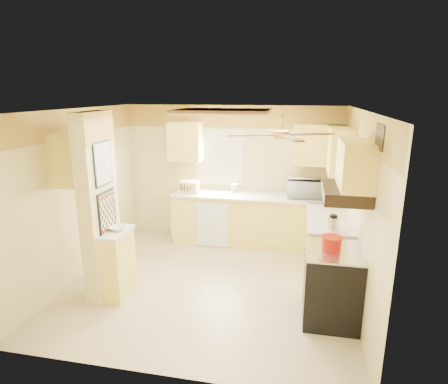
% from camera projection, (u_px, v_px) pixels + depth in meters
% --- Properties ---
extents(floor, '(4.00, 4.00, 0.00)m').
position_uv_depth(floor, '(209.00, 283.00, 5.52)').
color(floor, tan).
rests_on(floor, ground).
extents(ceiling, '(4.00, 4.00, 0.00)m').
position_uv_depth(ceiling, '(207.00, 110.00, 4.87)').
color(ceiling, white).
rests_on(ceiling, wall_back).
extents(wall_back, '(4.00, 0.00, 4.00)m').
position_uv_depth(wall_back, '(232.00, 174.00, 6.99)').
color(wall_back, '#DBC985').
rests_on(wall_back, floor).
extents(wall_front, '(4.00, 0.00, 4.00)m').
position_uv_depth(wall_front, '(159.00, 260.00, 3.39)').
color(wall_front, '#DBC985').
rests_on(wall_front, floor).
extents(wall_left, '(0.00, 3.80, 3.80)m').
position_uv_depth(wall_left, '(78.00, 194.00, 5.58)').
color(wall_left, '#DBC985').
rests_on(wall_left, floor).
extents(wall_right, '(0.00, 3.80, 3.80)m').
position_uv_depth(wall_right, '(359.00, 211.00, 4.81)').
color(wall_right, '#DBC985').
rests_on(wall_right, floor).
extents(wallpaper_border, '(4.00, 0.02, 0.40)m').
position_uv_depth(wallpaper_border, '(233.00, 117.00, 6.70)').
color(wallpaper_border, '#FFD54B').
rests_on(wallpaper_border, wall_back).
extents(partition_column, '(0.20, 0.70, 2.50)m').
position_uv_depth(partition_column, '(99.00, 208.00, 4.93)').
color(partition_column, '#DBC985').
rests_on(partition_column, floor).
extents(partition_ledge, '(0.25, 0.55, 0.90)m').
position_uv_depth(partition_ledge, '(119.00, 265.00, 5.10)').
color(partition_ledge, '#F2E36D').
rests_on(partition_ledge, floor).
extents(ledge_top, '(0.28, 0.58, 0.04)m').
position_uv_depth(ledge_top, '(116.00, 232.00, 4.97)').
color(ledge_top, white).
rests_on(ledge_top, partition_ledge).
extents(lower_cabinets_back, '(3.00, 0.60, 0.90)m').
position_uv_depth(lower_cabinets_back, '(256.00, 221.00, 6.82)').
color(lower_cabinets_back, '#F2E36D').
rests_on(lower_cabinets_back, floor).
extents(lower_cabinets_right, '(0.60, 1.40, 0.90)m').
position_uv_depth(lower_cabinets_right, '(328.00, 248.00, 5.64)').
color(lower_cabinets_right, '#F2E36D').
rests_on(lower_cabinets_right, floor).
extents(countertop_back, '(3.04, 0.64, 0.04)m').
position_uv_depth(countertop_back, '(257.00, 196.00, 6.69)').
color(countertop_back, white).
rests_on(countertop_back, lower_cabinets_back).
extents(countertop_right, '(0.64, 1.44, 0.04)m').
position_uv_depth(countertop_right, '(329.00, 218.00, 5.52)').
color(countertop_right, white).
rests_on(countertop_right, lower_cabinets_right).
extents(dishwasher_panel, '(0.58, 0.02, 0.80)m').
position_uv_depth(dishwasher_panel, '(212.00, 225.00, 6.67)').
color(dishwasher_panel, white).
rests_on(dishwasher_panel, lower_cabinets_back).
extents(window, '(0.92, 0.02, 1.02)m').
position_uv_depth(window, '(219.00, 157.00, 6.95)').
color(window, white).
rests_on(window, wall_back).
extents(upper_cab_back_left, '(0.60, 0.35, 0.70)m').
position_uv_depth(upper_cab_back_left, '(185.00, 142.00, 6.83)').
color(upper_cab_back_left, '#F2E36D').
rests_on(upper_cab_back_left, wall_back).
extents(upper_cab_back_right, '(0.90, 0.35, 0.70)m').
position_uv_depth(upper_cab_back_right, '(320.00, 145.00, 6.37)').
color(upper_cab_back_right, '#F2E36D').
rests_on(upper_cab_back_right, wall_back).
extents(upper_cab_right, '(0.35, 1.00, 0.70)m').
position_uv_depth(upper_cab_right, '(340.00, 150.00, 5.87)').
color(upper_cab_right, '#F2E36D').
rests_on(upper_cab_right, wall_right).
extents(upper_cab_left_wall, '(0.35, 0.75, 0.70)m').
position_uv_depth(upper_cab_left_wall, '(75.00, 158.00, 5.15)').
color(upper_cab_left_wall, '#F2E36D').
rests_on(upper_cab_left_wall, wall_left).
extents(upper_cab_over_stove, '(0.35, 0.76, 0.52)m').
position_uv_depth(upper_cab_over_stove, '(356.00, 165.00, 4.14)').
color(upper_cab_over_stove, '#F2E36D').
rests_on(upper_cab_over_stove, wall_right).
extents(stove, '(0.68, 0.77, 0.92)m').
position_uv_depth(stove, '(331.00, 284.00, 4.56)').
color(stove, black).
rests_on(stove, floor).
extents(range_hood, '(0.50, 0.76, 0.14)m').
position_uv_depth(range_hood, '(345.00, 193.00, 4.24)').
color(range_hood, black).
rests_on(range_hood, upper_cab_over_stove).
extents(poster_menu, '(0.02, 0.42, 0.57)m').
position_uv_depth(poster_menu, '(103.00, 163.00, 4.75)').
color(poster_menu, black).
rests_on(poster_menu, partition_column).
extents(poster_nashville, '(0.02, 0.42, 0.57)m').
position_uv_depth(poster_nashville, '(107.00, 212.00, 4.92)').
color(poster_nashville, black).
rests_on(poster_nashville, partition_column).
extents(ceiling_light_panel, '(1.35, 0.95, 0.06)m').
position_uv_depth(ceiling_light_panel, '(223.00, 112.00, 5.33)').
color(ceiling_light_panel, brown).
rests_on(ceiling_light_panel, ceiling).
extents(ceiling_fan, '(1.15, 1.15, 0.26)m').
position_uv_depth(ceiling_fan, '(281.00, 134.00, 4.07)').
color(ceiling_fan, gold).
rests_on(ceiling_fan, ceiling).
extents(vent_grate, '(0.02, 0.40, 0.25)m').
position_uv_depth(vent_grate, '(380.00, 137.00, 3.69)').
color(vent_grate, black).
rests_on(vent_grate, wall_right).
extents(microwave, '(0.61, 0.43, 0.33)m').
position_uv_depth(microwave, '(305.00, 188.00, 6.51)').
color(microwave, white).
rests_on(microwave, countertop_back).
extents(bowl, '(0.25, 0.25, 0.05)m').
position_uv_depth(bowl, '(118.00, 228.00, 5.00)').
color(bowl, white).
rests_on(bowl, ledge_top).
extents(dutch_oven, '(0.25, 0.25, 0.17)m').
position_uv_depth(dutch_oven, '(331.00, 243.00, 4.43)').
color(dutch_oven, '#A31107').
rests_on(dutch_oven, stove).
extents(kettle, '(0.15, 0.15, 0.23)m').
position_uv_depth(kettle, '(333.00, 224.00, 4.94)').
color(kettle, silver).
rests_on(kettle, countertop_right).
extents(dish_rack, '(0.38, 0.29, 0.21)m').
position_uv_depth(dish_rack, '(189.00, 188.00, 6.89)').
color(dish_rack, '#D9BC7D').
rests_on(dish_rack, countertop_back).
extents(utensil_crock, '(0.12, 0.12, 0.23)m').
position_uv_depth(utensil_crock, '(234.00, 188.00, 6.89)').
color(utensil_crock, white).
rests_on(utensil_crock, countertop_back).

